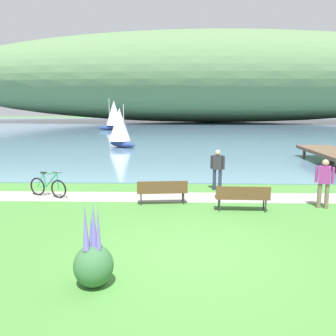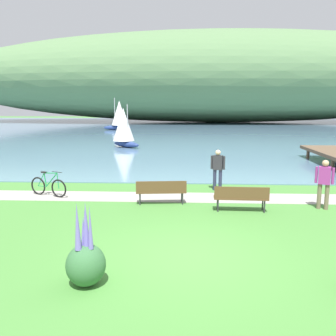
{
  "view_description": "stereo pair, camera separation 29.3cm",
  "coord_description": "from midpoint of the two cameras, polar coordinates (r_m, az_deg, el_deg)",
  "views": [
    {
      "loc": [
        -0.38,
        -8.02,
        3.54
      ],
      "look_at": [
        -0.78,
        6.25,
        1.0
      ],
      "focal_mm": 38.09,
      "sensor_mm": 36.0,
      "label": 1
    },
    {
      "loc": [
        -0.09,
        -8.01,
        3.54
      ],
      "look_at": [
        -0.78,
        6.25,
        1.0
      ],
      "focal_mm": 38.09,
      "sensor_mm": 36.0,
      "label": 2
    }
  ],
  "objects": [
    {
      "name": "sailboat_nearest_to_shore",
      "position": [
        30.04,
        -7.98,
        6.49
      ],
      "size": [
        2.89,
        2.74,
        3.53
      ],
      "color": "navy",
      "rests_on": "bay_water"
    },
    {
      "name": "park_bench_further_along",
      "position": [
        12.8,
        -1.59,
        -3.55
      ],
      "size": [
        1.84,
        0.66,
        0.88
      ],
      "color": "brown",
      "rests_on": "ground"
    },
    {
      "name": "shoreline_path",
      "position": [
        13.85,
        2.52,
        -4.7
      ],
      "size": [
        60.0,
        1.5,
        0.01
      ],
      "primitive_type": "cube",
      "color": "#A39E93",
      "rests_on": "ground"
    },
    {
      "name": "person_on_the_grass",
      "position": [
        13.28,
        23.14,
        -1.86
      ],
      "size": [
        0.57,
        0.35,
        1.71
      ],
      "color": "#72604C",
      "rests_on": "ground"
    },
    {
      "name": "ground_plane",
      "position": [
        8.77,
        3.08,
        -13.76
      ],
      "size": [
        200.0,
        200.0,
        0.0
      ],
      "primitive_type": "plane",
      "color": "#478438"
    },
    {
      "name": "distant_hillside",
      "position": [
        73.95,
        7.26,
        14.19
      ],
      "size": [
        114.68,
        28.0,
        17.76
      ],
      "primitive_type": "ellipsoid",
      "color": "#567A4C",
      "rests_on": "bay_water"
    },
    {
      "name": "echium_bush_closest_to_camera",
      "position": [
        7.4,
        -13.0,
        -14.42
      ],
      "size": [
        0.79,
        0.79,
        1.73
      ],
      "color": "#386B3D",
      "rests_on": "ground"
    },
    {
      "name": "person_at_shoreline",
      "position": [
        14.95,
        7.36,
        0.14
      ],
      "size": [
        0.58,
        0.33,
        1.71
      ],
      "color": "#282D47",
      "rests_on": "ground"
    },
    {
      "name": "bicycle_leaning_near_bench",
      "position": [
        14.66,
        -19.2,
        -2.86
      ],
      "size": [
        1.66,
        0.72,
        1.01
      ],
      "color": "black",
      "rests_on": "ground"
    },
    {
      "name": "bay_water",
      "position": [
        55.88,
        1.85,
        6.48
      ],
      "size": [
        180.0,
        80.0,
        0.04
      ],
      "primitive_type": "cube",
      "color": "#5B7F9E",
      "rests_on": "ground"
    },
    {
      "name": "sailboat_mid_bay",
      "position": [
        50.83,
        -8.85,
        8.39
      ],
      "size": [
        3.87,
        2.48,
        4.43
      ],
      "color": "navy",
      "rests_on": "bay_water"
    },
    {
      "name": "park_bench_near_camera",
      "position": [
        12.21,
        11.15,
        -4.43
      ],
      "size": [
        1.81,
        0.54,
        0.88
      ],
      "color": "brown",
      "rests_on": "ground"
    }
  ]
}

